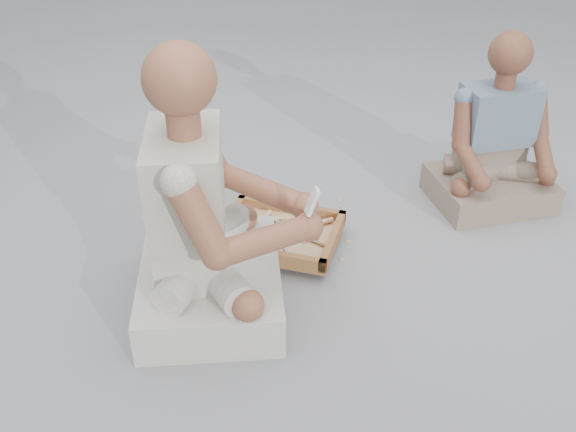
{
  "coord_description": "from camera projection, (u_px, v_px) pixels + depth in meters",
  "views": [
    {
      "loc": [
        -0.24,
        -1.95,
        1.61
      ],
      "look_at": [
        -0.11,
        0.07,
        0.3
      ],
      "focal_mm": 40.0,
      "sensor_mm": 36.0,
      "label": 1
    }
  ],
  "objects": [
    {
      "name": "wood_chip_0",
      "position": [
        332.0,
        240.0,
        2.8
      ],
      "size": [
        0.02,
        0.02,
        0.0
      ],
      "primitive_type": "cube",
      "rotation": [
        0.0,
        0.0,
        0.86
      ],
      "color": "tan",
      "rests_on": "ground"
    },
    {
      "name": "chisel_0",
      "position": [
        264.0,
        218.0,
        2.82
      ],
      "size": [
        0.12,
        0.2,
        0.02
      ],
      "rotation": [
        0.0,
        0.0,
        1.08
      ],
      "color": "silver",
      "rests_on": "tool_tray"
    },
    {
      "name": "chisel_8",
      "position": [
        294.0,
        232.0,
        2.73
      ],
      "size": [
        0.15,
        0.18,
        0.02
      ],
      "rotation": [
        0.0,
        0.0,
        -0.91
      ],
      "color": "silver",
      "rests_on": "tool_tray"
    },
    {
      "name": "wood_chip_5",
      "position": [
        342.0,
        259.0,
        2.69
      ],
      "size": [
        0.02,
        0.02,
        0.0
      ],
      "primitive_type": "cube",
      "rotation": [
        0.0,
        0.0,
        0.43
      ],
      "color": "tan",
      "rests_on": "ground"
    },
    {
      "name": "wood_chip_3",
      "position": [
        318.0,
        221.0,
        2.93
      ],
      "size": [
        0.02,
        0.02,
        0.0
      ],
      "primitive_type": "cube",
      "rotation": [
        0.0,
        0.0,
        3.03
      ],
      "color": "tan",
      "rests_on": "ground"
    },
    {
      "name": "carved_panel",
      "position": [
        233.0,
        243.0,
        2.75
      ],
      "size": [
        0.63,
        0.51,
        0.04
      ],
      "primitive_type": "cube",
      "rotation": [
        0.0,
        0.0,
        0.3
      ],
      "color": "olive",
      "rests_on": "ground"
    },
    {
      "name": "ground",
      "position": [
        317.0,
        288.0,
        2.53
      ],
      "size": [
        60.0,
        60.0,
        0.0
      ],
      "primitive_type": "plane",
      "color": "gray",
      "rests_on": "ground"
    },
    {
      "name": "chisel_4",
      "position": [
        276.0,
        233.0,
        2.73
      ],
      "size": [
        0.21,
        0.1,
        0.02
      ],
      "rotation": [
        0.0,
        0.0,
        0.41
      ],
      "color": "silver",
      "rests_on": "tool_tray"
    },
    {
      "name": "chisel_1",
      "position": [
        313.0,
        233.0,
        2.72
      ],
      "size": [
        0.07,
        0.22,
        0.02
      ],
      "rotation": [
        0.0,
        0.0,
        -1.32
      ],
      "color": "silver",
      "rests_on": "tool_tray"
    },
    {
      "name": "chisel_5",
      "position": [
        273.0,
        219.0,
        2.81
      ],
      "size": [
        0.22,
        0.03,
        0.02
      ],
      "rotation": [
        0.0,
        0.0,
        0.03
      ],
      "color": "silver",
      "rests_on": "tool_tray"
    },
    {
      "name": "chisel_3",
      "position": [
        321.0,
        222.0,
        2.79
      ],
      "size": [
        0.21,
        0.1,
        0.02
      ],
      "rotation": [
        0.0,
        0.0,
        0.37
      ],
      "color": "silver",
      "rests_on": "tool_tray"
    },
    {
      "name": "wood_chip_9",
      "position": [
        266.0,
        211.0,
        3.0
      ],
      "size": [
        0.02,
        0.02,
        0.0
      ],
      "primitive_type": "cube",
      "rotation": [
        0.0,
        0.0,
        3.05
      ],
      "color": "tan",
      "rests_on": "ground"
    },
    {
      "name": "mobile_phone",
      "position": [
        312.0,
        201.0,
        2.17
      ],
      "size": [
        0.05,
        0.05,
        0.1
      ],
      "rotation": [
        -0.35,
        0.0,
        -1.41
      ],
      "color": "silver",
      "rests_on": "craftsman"
    },
    {
      "name": "craftsman",
      "position": [
        205.0,
        227.0,
        2.27
      ],
      "size": [
        0.68,
        0.66,
        1.01
      ],
      "rotation": [
        0.0,
        0.0,
        -1.55
      ],
      "color": "beige",
      "rests_on": "ground"
    },
    {
      "name": "wood_chip_1",
      "position": [
        293.0,
        263.0,
        2.66
      ],
      "size": [
        0.02,
        0.02,
        0.0
      ],
      "primitive_type": "cube",
      "rotation": [
        0.0,
        0.0,
        2.46
      ],
      "color": "tan",
      "rests_on": "ground"
    },
    {
      "name": "wood_chip_6",
      "position": [
        286.0,
        206.0,
        3.04
      ],
      "size": [
        0.02,
        0.02,
        0.0
      ],
      "primitive_type": "cube",
      "rotation": [
        0.0,
        0.0,
        0.84
      ],
      "color": "tan",
      "rests_on": "ground"
    },
    {
      "name": "chisel_7",
      "position": [
        278.0,
        251.0,
        2.61
      ],
      "size": [
        0.1,
        0.21,
        0.02
      ],
      "rotation": [
        0.0,
        0.0,
        -1.16
      ],
      "color": "silver",
      "rests_on": "tool_tray"
    },
    {
      "name": "tool_tray",
      "position": [
        279.0,
        234.0,
        2.74
      ],
      "size": [
        0.6,
        0.54,
        0.06
      ],
      "rotation": [
        0.0,
        0.0,
        -0.35
      ],
      "color": "brown",
      "rests_on": "carved_panel"
    },
    {
      "name": "chisel_2",
      "position": [
        282.0,
        253.0,
        2.62
      ],
      "size": [
        0.09,
        0.21,
        0.02
      ],
      "rotation": [
        0.0,
        0.0,
        -1.24
      ],
      "color": "silver",
      "rests_on": "tool_tray"
    },
    {
      "name": "wood_chip_7",
      "position": [
        264.0,
        230.0,
        2.87
      ],
      "size": [
        0.02,
        0.02,
        0.0
      ],
      "primitive_type": "cube",
      "rotation": [
        0.0,
        0.0,
        2.04
      ],
      "color": "tan",
      "rests_on": "ground"
    },
    {
      "name": "companion",
      "position": [
        495.0,
        149.0,
        2.95
      ],
      "size": [
        0.58,
        0.49,
        0.81
      ],
      "rotation": [
        0.0,
        0.0,
        3.32
      ],
      "color": "gray",
      "rests_on": "ground"
    },
    {
      "name": "chisel_9",
      "position": [
        298.0,
        235.0,
        2.72
      ],
      "size": [
        0.11,
        0.21,
        0.02
      ],
      "rotation": [
        0.0,
        0.0,
        -1.11
      ],
      "color": "silver",
      "rests_on": "tool_tray"
    },
    {
      "name": "wood_chip_8",
      "position": [
        348.0,
        241.0,
        2.79
      ],
      "size": [
        0.02,
        0.02,
        0.0
      ],
      "primitive_type": "cube",
      "rotation": [
        0.0,
        0.0,
        0.32
      ],
      "color": "tan",
      "rests_on": "ground"
    },
    {
      "name": "wood_chip_4",
      "position": [
        239.0,
        211.0,
        3.0
      ],
      "size": [
        0.02,
        0.02,
        0.0
      ],
      "primitive_type": "cube",
      "rotation": [
        0.0,
        0.0,
        2.42
      ],
      "color": "tan",
      "rests_on": "ground"
    },
    {
      "name": "chisel_6",
      "position": [
        321.0,
        243.0,
        2.66
      ],
      "size": [
        0.19,
        0.14,
        0.02
      ],
      "rotation": [
        0.0,
        0.0,
        -0.61
      ],
      "color": "silver",
      "rests_on": "tool_tray"
    },
    {
      "name": "chisel_10",
      "position": [
        278.0,
        224.0,
        2.78
      ],
      "size": [
        0.2,
        0.12,
        0.02
      ],
      "rotation": [
        0.0,
        0.0,
        0.5
      ],
      "color": "silver",
      "rests_on": "tool_tray"
    },
    {
      "name": "wood_chip_2",
      "position": [
        340.0,
        201.0,
        3.08
      ],
      "size": [
        0.02,
        0.02,
        0.0
      ],
      "primitive_type": "cube",
      "rotation": [
        0.0,
        0.0,
        2.28
      ],
      "color": "tan",
      "rests_on": "ground"
    },
    {
      "name": "chisel_11",
      "position": [
        291.0,
        255.0,
        2.6
      ],
      "size": [
        0.1,
        0.21,
        0.02
      ],
      "rotation": [
        0.0,
        0.0,
        -1.18
      ],
      "color": "silver",
      "rests_on": "tool_tray"
    }
  ]
}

